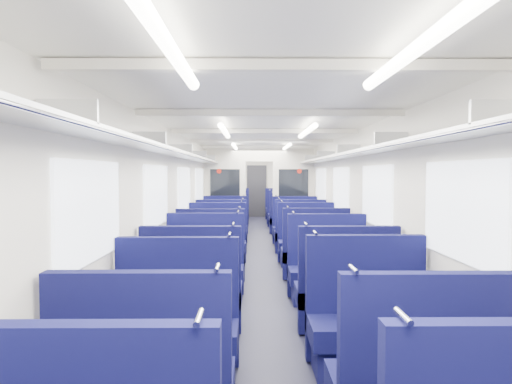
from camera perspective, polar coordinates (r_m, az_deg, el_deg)
name	(u,v)px	position (r m, az deg, el deg)	size (l,w,h in m)	color
floor	(262,262)	(8.73, 0.73, -8.84)	(2.80, 18.00, 0.01)	black
ceiling	(262,139)	(8.58, 0.73, 6.73)	(2.80, 18.00, 0.01)	white
wall_left	(188,201)	(8.66, -8.57, -1.11)	(0.02, 18.00, 2.35)	silver
dado_left	(189,244)	(8.75, -8.44, -6.51)	(0.03, 17.90, 0.70)	#111139
wall_right	(335,201)	(8.72, 9.97, -1.10)	(0.02, 18.00, 2.35)	silver
dado_right	(334,244)	(8.81, 9.83, -6.46)	(0.03, 17.90, 0.70)	#111139
wall_far	(257,187)	(17.57, 0.10, 0.70)	(2.80, 0.02, 2.35)	silver
luggage_rack_left	(198,159)	(8.62, -7.37, 4.18)	(0.36, 17.40, 0.18)	#B2B5BA
luggage_rack_right	(326,159)	(8.68, 8.79, 4.17)	(0.36, 17.40, 0.18)	#B2B5BA
windows	(262,189)	(8.11, 0.80, 0.41)	(2.78, 15.60, 0.75)	white
ceiling_fittings	(262,141)	(8.32, 0.77, 6.45)	(2.70, 16.06, 0.11)	silver
end_door	(257,191)	(17.51, 0.10, 0.12)	(0.75, 0.06, 2.00)	black
bulkhead	(259,191)	(11.57, 0.41, 0.08)	(2.80, 0.10, 2.35)	silver
seat_6	(175,333)	(4.03, -10.16, -17.09)	(1.06, 0.59, 1.18)	#0E0F45
seat_7	(369,327)	(4.21, 14.05, -16.26)	(1.06, 0.59, 1.18)	#0E0F45
seat_8	(193,297)	(5.07, -8.01, -12.95)	(1.06, 0.59, 1.18)	#0E0F45
seat_9	(345,297)	(5.11, 11.24, -12.83)	(1.06, 0.59, 1.18)	#0E0F45
seat_10	(205,272)	(6.25, -6.52, -9.98)	(1.06, 0.59, 1.18)	#0E0F45
seat_11	(328,274)	(6.18, 9.10, -10.15)	(1.06, 0.59, 1.18)	#0E0F45
seat_12	(211,258)	(7.25, -5.66, -8.25)	(1.06, 0.59, 1.18)	#0E0F45
seat_13	(315,256)	(7.43, 7.42, -8.00)	(1.06, 0.59, 1.18)	#0E0F45
seat_14	(217,246)	(8.41, -4.93, -6.76)	(1.06, 0.59, 1.18)	#0E0F45
seat_15	(307,245)	(8.49, 6.41, -6.68)	(1.06, 0.59, 1.18)	#0E0F45
seat_16	(222,236)	(9.65, -4.35, -5.57)	(1.06, 0.59, 1.18)	#0E0F45
seat_17	(300,236)	(9.68, 5.54, -5.55)	(1.06, 0.59, 1.18)	#0E0F45
seat_18	(225,229)	(10.83, -3.93, -4.70)	(1.06, 0.59, 1.18)	#0E0F45
seat_19	(295,230)	(10.67, 4.97, -4.81)	(1.06, 0.59, 1.18)	#0E0F45
seat_20	(229,221)	(12.70, -3.42, -3.64)	(1.06, 0.59, 1.18)	#0E0F45
seat_21	(288,221)	(12.72, 4.08, -3.63)	(1.06, 0.59, 1.18)	#0E0F45
seat_22	(231,217)	(13.90, -3.17, -3.11)	(1.06, 0.59, 1.18)	#0E0F45
seat_23	(285,216)	(14.00, 3.66, -3.08)	(1.06, 0.59, 1.18)	#0E0F45
seat_24	(233,213)	(15.12, -2.95, -2.66)	(1.06, 0.59, 1.18)	#0E0F45
seat_25	(283,213)	(15.02, 3.38, -2.70)	(1.06, 0.59, 1.18)	#0E0F45
seat_26	(234,210)	(16.20, -2.79, -2.32)	(1.06, 0.59, 1.18)	#0E0F45
seat_27	(280,210)	(16.27, 3.08, -2.31)	(1.06, 0.59, 1.18)	#0E0F45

